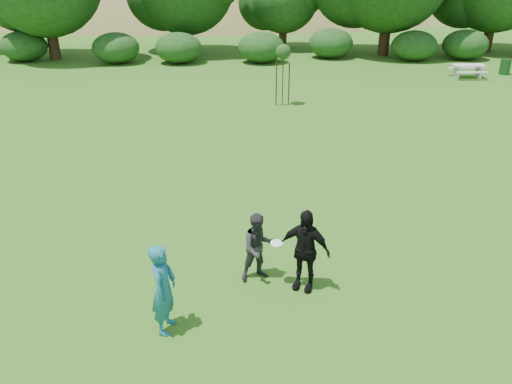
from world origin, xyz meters
TOP-DOWN VIEW (x-y plane):
  - ground at (0.00, 0.00)m, footprint 120.00×120.00m
  - player_teal at (-1.85, -0.78)m, footprint 0.56×0.75m
  - player_grey at (-0.02, 0.83)m, footprint 0.93×0.82m
  - player_black at (0.93, 0.47)m, footprint 1.19×0.88m
  - trash_can_near at (15.59, 21.28)m, footprint 0.60×0.60m
  - frisbee at (0.36, 0.63)m, footprint 0.27×0.27m
  - sapling at (1.66, 14.99)m, footprint 0.70×0.70m
  - picnic_table at (12.97, 20.43)m, footprint 1.80×1.48m
  - hillside at (-0.56, 68.45)m, footprint 150.00×72.00m

SIDE VIEW (x-z plane):
  - hillside at x=-0.56m, z-range -37.97..14.03m
  - ground at x=0.00m, z-range 0.00..0.00m
  - trash_can_near at x=15.59m, z-range 0.00..0.90m
  - picnic_table at x=12.97m, z-range 0.14..0.90m
  - player_grey at x=-0.02m, z-range 0.00..1.60m
  - player_teal at x=-1.85m, z-range 0.00..1.86m
  - player_black at x=0.93m, z-range 0.00..1.88m
  - frisbee at x=0.36m, z-range 1.00..1.04m
  - sapling at x=1.66m, z-range 0.99..3.84m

